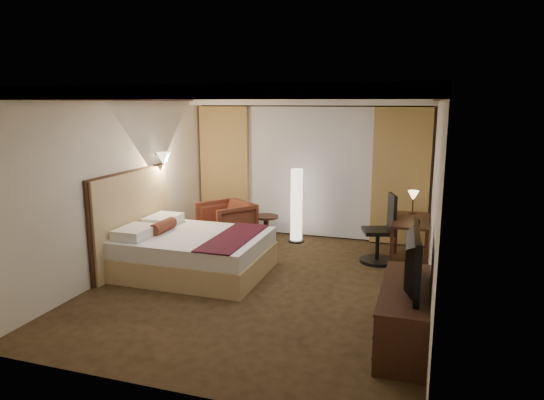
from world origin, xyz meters
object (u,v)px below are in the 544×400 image
(side_table, at_px, (266,229))
(dresser, at_px, (404,314))
(armchair, at_px, (226,221))
(desk, at_px, (410,242))
(floor_lamp, at_px, (297,205))
(bed, at_px, (195,253))
(television, at_px, (405,257))
(office_chair, at_px, (378,228))

(side_table, distance_m, dresser, 4.12)
(armchair, height_order, desk, armchair)
(armchair, relative_size, desk, 0.77)
(armchair, distance_m, floor_lamp, 1.32)
(desk, bearing_deg, bed, -155.70)
(side_table, relative_size, dresser, 0.31)
(armchair, relative_size, dresser, 0.53)
(bed, relative_size, desk, 1.86)
(dresser, xyz_separation_m, television, (-0.03, 0.00, 0.65))
(floor_lamp, bearing_deg, television, -58.21)
(dresser, distance_m, television, 0.65)
(office_chair, distance_m, television, 2.69)
(bed, xyz_separation_m, television, (3.11, -1.27, 0.65))
(armchair, distance_m, desk, 3.23)
(side_table, height_order, desk, desk)
(dresser, bearing_deg, bed, 158.02)
(desk, height_order, office_chair, office_chair)
(armchair, relative_size, office_chair, 0.76)
(office_chair, bearing_deg, bed, -169.99)
(desk, xyz_separation_m, office_chair, (-0.50, -0.05, 0.19))
(desk, distance_m, office_chair, 0.54)
(floor_lamp, height_order, desk, floor_lamp)
(television, bearing_deg, side_table, 36.74)
(side_table, bearing_deg, bed, -104.67)
(side_table, bearing_deg, desk, -11.17)
(side_table, xyz_separation_m, desk, (2.59, -0.51, 0.12))
(bed, bearing_deg, floor_lamp, 63.84)
(floor_lamp, distance_m, television, 3.96)
(floor_lamp, bearing_deg, bed, -116.16)
(armchair, distance_m, office_chair, 2.74)
(bed, bearing_deg, desk, 24.30)
(dresser, bearing_deg, office_chair, 101.95)
(desk, bearing_deg, dresser, -88.92)
(armchair, distance_m, side_table, 0.76)
(desk, bearing_deg, side_table, 168.83)
(armchair, relative_size, television, 0.75)
(armchair, height_order, dresser, armchair)
(bed, bearing_deg, dresser, -21.98)
(armchair, height_order, side_table, armchair)
(side_table, relative_size, floor_lamp, 0.36)
(side_table, bearing_deg, television, -50.56)
(armchair, xyz_separation_m, office_chair, (2.73, -0.19, 0.13))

